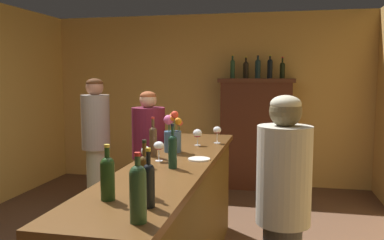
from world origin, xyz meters
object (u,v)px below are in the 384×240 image
wine_bottle_syrah (149,183)px  wine_glass_spare (217,131)px  wine_glass_front (197,134)px  bartender (283,210)px  flower_arrangement (173,134)px  patron_tall (149,154)px  display_cabinet (256,132)px  wine_bottle_rose (108,176)px  wine_glass_rear (159,147)px  display_bottle_right (282,69)px  display_bottle_midleft (246,69)px  patron_near_entrance (96,141)px  wine_bottle_pinot (138,191)px  wine_bottle_malbec (153,140)px  display_bottle_left (233,68)px  wine_bottle_merlot (173,150)px  wine_glass_mid (146,153)px  display_bottle_midright (270,68)px  display_bottle_center (258,68)px  cheese_plate (199,159)px  wine_bottle_chardonnay (145,173)px  bar_counter (173,226)px

wine_bottle_syrah → wine_glass_spare: 1.94m
wine_glass_front → bartender: 1.42m
flower_arrangement → patron_tall: size_ratio=0.23×
display_cabinet → wine_glass_front: 2.38m
wine_bottle_rose → wine_glass_rear: size_ratio=1.93×
wine_glass_rear → wine_glass_spare: size_ratio=0.94×
wine_glass_front → display_bottle_right: (0.77, 2.33, 0.63)m
display_bottle_midleft → patron_near_entrance: size_ratio=0.19×
wine_bottle_pinot → wine_glass_rear: 1.28m
wine_bottle_malbec → wine_glass_spare: 0.85m
display_bottle_left → flower_arrangement: bearing=-94.2°
wine_bottle_rose → wine_bottle_syrah: bearing=-15.2°
wine_glass_rear → flower_arrangement: flower_arrangement is taller
wine_bottle_merlot → patron_tall: size_ratio=0.21×
wine_bottle_merlot → wine_bottle_malbec: bearing=125.4°
wine_glass_mid → bartender: bearing=-12.3°
flower_arrangement → display_bottle_midleft: bearing=81.7°
wine_bottle_pinot → display_bottle_midright: 4.38m
wine_bottle_malbec → display_bottle_center: (0.66, 2.92, 0.62)m
display_cabinet → flower_arrangement: bearing=-101.6°
wine_glass_spare → display_bottle_midleft: size_ratio=0.51×
wine_bottle_pinot → cheese_plate: size_ratio=1.82×
wine_glass_mid → wine_bottle_chardonnay: bearing=-71.8°
wine_bottle_merlot → display_bottle_left: display_bottle_left is taller
display_bottle_center → display_cabinet: bearing=180.0°
bar_counter → patron_tall: patron_tall is taller
wine_bottle_malbec → display_bottle_midright: bearing=74.0°
wine_bottle_chardonnay → wine_glass_front: wine_bottle_chardonnay is taller
display_bottle_center → patron_near_entrance: size_ratio=0.20×
wine_glass_spare → patron_near_entrance: (-1.51, 0.55, -0.23)m
cheese_plate → display_bottle_midright: (0.46, 2.96, 0.75)m
wine_bottle_syrah → wine_bottle_pinot: size_ratio=0.94×
wine_bottle_merlot → display_bottle_right: (0.76, 3.28, 0.61)m
wine_bottle_pinot → display_bottle_midleft: display_bottle_midleft is taller
display_bottle_right → display_bottle_midright: bearing=180.0°
display_bottle_midleft → wine_bottle_pinot: bearing=-91.6°
cheese_plate → display_bottle_center: 3.07m
bartender → patron_near_entrance: bearing=-28.7°
flower_arrangement → display_bottle_midright: bearing=74.6°
wine_bottle_merlot → display_bottle_left: 3.34m
wine_glass_front → display_bottle_midright: (0.60, 2.33, 0.65)m
bar_counter → wine_bottle_chardonnay: bearing=-85.0°
wine_bottle_merlot → bar_counter: bearing=104.1°
display_cabinet → wine_bottle_pinot: bearing=-93.7°
display_bottle_midright → wine_glass_spare: bearing=-101.4°
wine_bottle_syrah → patron_tall: size_ratio=0.19×
wine_bottle_syrah → bartender: (0.65, 0.61, -0.29)m
display_bottle_left → display_bottle_midleft: display_bottle_left is taller
wine_bottle_malbec → patron_near_entrance: size_ratio=0.19×
wine_bottle_pinot → patron_near_entrance: bearing=118.9°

